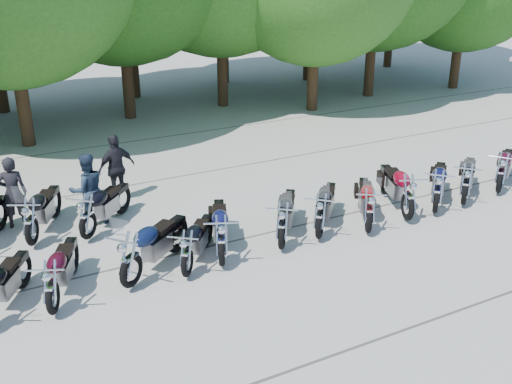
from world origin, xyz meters
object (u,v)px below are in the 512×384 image
motorcycle_11 (466,183)px  motorcycle_9 (409,196)px  motorcycle_7 (320,215)px  motorcycle_4 (187,252)px  motorcycle_8 (369,209)px  motorcycle_14 (30,221)px  motorcycle_10 (437,190)px  motorcycle_15 (87,215)px  motorcycle_3 (130,258)px  rider_3 (13,193)px  motorcycle_2 (51,286)px  motorcycle_5 (221,239)px  motorcycle_12 (501,172)px  rider_2 (117,168)px  motorcycle_6 (282,224)px  rider_1 (87,190)px

motorcycle_11 → motorcycle_9: bearing=50.5°
motorcycle_7 → motorcycle_4: bearing=45.3°
motorcycle_8 → motorcycle_14: bearing=10.1°
motorcycle_7 → motorcycle_10: bearing=-140.6°
motorcycle_11 → motorcycle_15: size_ratio=1.02×
motorcycle_4 → motorcycle_3: bearing=32.8°
motorcycle_3 → rider_3: size_ratio=1.36×
motorcycle_2 → motorcycle_14: (0.10, 2.99, 0.04)m
motorcycle_14 → motorcycle_15: motorcycle_14 is taller
motorcycle_3 → rider_3: 4.35m
motorcycle_2 → motorcycle_5: bearing=-152.9°
motorcycle_11 → motorcycle_15: bearing=33.7°
motorcycle_12 → rider_3: 12.45m
motorcycle_4 → rider_2: bearing=-50.4°
motorcycle_9 → motorcycle_14: (-8.26, 2.87, -0.04)m
motorcycle_3 → motorcycle_9: (6.84, -0.10, 0.01)m
motorcycle_15 → motorcycle_2: bearing=108.3°
motorcycle_14 → motorcycle_6: bearing=177.1°
motorcycle_6 → motorcycle_15: (-3.64, 2.48, 0.00)m
motorcycle_2 → motorcycle_12: bearing=-154.6°
motorcycle_7 → motorcycle_9: (2.43, -0.16, 0.05)m
motorcycle_14 → motorcycle_15: size_ratio=1.02×
motorcycle_3 → motorcycle_7: size_ratio=1.07×
motorcycle_8 → rider_2: rider_2 is taller
motorcycle_6 → motorcycle_9: bearing=-145.3°
motorcycle_14 → motorcycle_2: bearing=114.9°
motorcycle_9 → motorcycle_14: motorcycle_9 is taller
motorcycle_6 → motorcycle_9: (3.44, -0.12, 0.05)m
motorcycle_3 → rider_1: 3.39m
motorcycle_12 → motorcycle_9: bearing=58.4°
motorcycle_3 → motorcycle_15: size_ratio=1.06×
motorcycle_7 → motorcycle_10: (3.34, -0.17, 0.03)m
motorcycle_10 → motorcycle_14: bearing=28.9°
motorcycle_3 → motorcycle_14: motorcycle_3 is taller
motorcycle_3 → motorcycle_11: size_ratio=1.04×
motorcycle_9 → rider_2: rider_2 is taller
motorcycle_12 → rider_2: size_ratio=1.28×
motorcycle_3 → motorcycle_4: size_ratio=1.16×
rider_3 → motorcycle_4: bearing=138.7°
motorcycle_12 → rider_3: rider_3 is taller
motorcycle_7 → motorcycle_14: motorcycle_14 is taller
motorcycle_5 → motorcycle_9: size_ratio=0.95×
motorcycle_10 → motorcycle_11: bearing=-130.9°
motorcycle_11 → rider_1: rider_1 is taller
motorcycle_10 → motorcycle_15: (-7.99, 2.61, -0.03)m
rider_2 → rider_3: bearing=-5.2°
motorcycle_2 → motorcycle_14: motorcycle_14 is taller
motorcycle_7 → rider_1: (-4.40, 3.32, 0.26)m
motorcycle_9 → rider_1: 7.67m
motorcycle_10 → rider_1: bearing=22.1°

